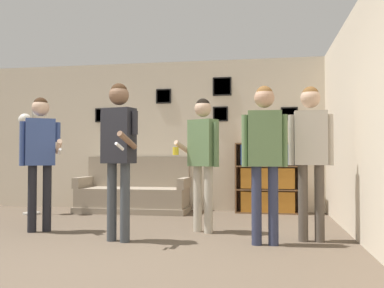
{
  "coord_description": "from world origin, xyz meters",
  "views": [
    {
      "loc": [
        1.58,
        -3.55,
        0.96
      ],
      "look_at": [
        0.62,
        2.03,
        1.13
      ],
      "focal_mm": 40.0,
      "sensor_mm": 36.0,
      "label": 1
    }
  ],
  "objects": [
    {
      "name": "ground_plane",
      "position": [
        0.0,
        0.0,
        0.0
      ],
      "size": [
        20.0,
        20.0,
        0.0
      ],
      "primitive_type": "plane",
      "color": "brown"
    },
    {
      "name": "wall_back",
      "position": [
        0.0,
        4.09,
        1.36
      ],
      "size": [
        7.61,
        0.08,
        2.7
      ],
      "color": "beige",
      "rests_on": "ground_plane"
    },
    {
      "name": "wall_right",
      "position": [
        2.63,
        2.03,
        1.35
      ],
      "size": [
        0.06,
        6.46,
        2.7
      ],
      "color": "beige",
      "rests_on": "ground_plane"
    },
    {
      "name": "couch",
      "position": [
        -0.69,
        3.68,
        0.31
      ],
      "size": [
        1.94,
        0.8,
        0.96
      ],
      "color": "gray",
      "rests_on": "ground_plane"
    },
    {
      "name": "bookshelf",
      "position": [
        1.62,
        3.87,
        0.6
      ],
      "size": [
        1.09,
        0.3,
        1.2
      ],
      "color": "brown",
      "rests_on": "ground_plane"
    },
    {
      "name": "floor_lamp",
      "position": [
        -2.27,
        3.06,
        1.43
      ],
      "size": [
        0.5,
        0.28,
        1.79
      ],
      "color": "#ADA89E",
      "rests_on": "ground_plane"
    },
    {
      "name": "person_player_foreground_left",
      "position": [
        -1.28,
        1.54,
        1.07
      ],
      "size": [
        0.6,
        0.37,
        1.73
      ],
      "color": "black",
      "rests_on": "ground_plane"
    },
    {
      "name": "person_player_foreground_center",
      "position": [
        -0.07,
        1.1,
        1.12
      ],
      "size": [
        0.48,
        0.56,
        1.8
      ],
      "color": "#3D4247",
      "rests_on": "ground_plane"
    },
    {
      "name": "person_watcher_holding_cup",
      "position": [
        0.8,
        1.84,
        1.05
      ],
      "size": [
        0.59,
        0.36,
        1.71
      ],
      "color": "#B7AD99",
      "rests_on": "ground_plane"
    },
    {
      "name": "person_spectator_near_bookshelf",
      "position": [
        1.58,
        1.18,
        1.08
      ],
      "size": [
        0.5,
        0.22,
        1.74
      ],
      "color": "#2D334C",
      "rests_on": "ground_plane"
    },
    {
      "name": "person_spectator_far_right",
      "position": [
        2.09,
        1.47,
        1.09
      ],
      "size": [
        0.5,
        0.22,
        1.76
      ],
      "color": "brown",
      "rests_on": "ground_plane"
    },
    {
      "name": "drinking_cup",
      "position": [
        1.64,
        3.87,
        1.24
      ],
      "size": [
        0.08,
        0.08,
        0.1
      ],
      "color": "red",
      "rests_on": "bookshelf"
    }
  ]
}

